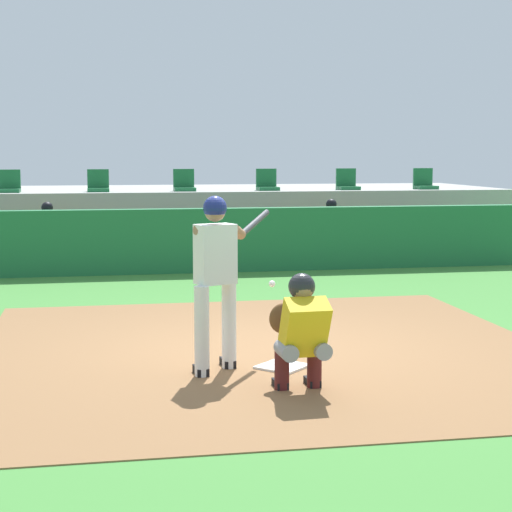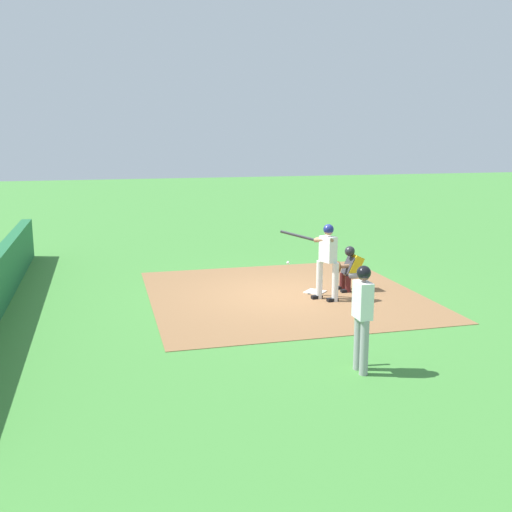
{
  "view_description": "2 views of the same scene",
  "coord_description": "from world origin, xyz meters",
  "px_view_note": "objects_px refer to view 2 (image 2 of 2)",
  "views": [
    {
      "loc": [
        -1.82,
        -9.18,
        2.22
      ],
      "look_at": [
        0.0,
        0.7,
        1.0
      ],
      "focal_mm": 59.31,
      "sensor_mm": 36.0,
      "label": 1
    },
    {
      "loc": [
        -13.38,
        4.16,
        3.82
      ],
      "look_at": [
        0.0,
        0.7,
        1.0
      ],
      "focal_mm": 41.88,
      "sensor_mm": 36.0,
      "label": 2
    }
  ],
  "objects_px": {
    "batter_at_plate": "(327,257)",
    "catcher_crouched": "(349,267)",
    "home_plate": "(315,292)",
    "on_deck_batter": "(362,312)"
  },
  "relations": [
    {
      "from": "batter_at_plate",
      "to": "catcher_crouched",
      "type": "height_order",
      "value": "batter_at_plate"
    },
    {
      "from": "home_plate",
      "to": "on_deck_batter",
      "type": "bearing_deg",
      "value": 168.47
    },
    {
      "from": "batter_at_plate",
      "to": "on_deck_batter",
      "type": "distance_m",
      "value": 4.32
    },
    {
      "from": "home_plate",
      "to": "catcher_crouched",
      "type": "xyz_separation_m",
      "value": [
        -0.02,
        -0.87,
        0.58
      ]
    },
    {
      "from": "batter_at_plate",
      "to": "catcher_crouched",
      "type": "xyz_separation_m",
      "value": [
        0.66,
        -0.86,
        -0.43
      ]
    },
    {
      "from": "batter_at_plate",
      "to": "home_plate",
      "type": "bearing_deg",
      "value": 1.32
    },
    {
      "from": "catcher_crouched",
      "to": "batter_at_plate",
      "type": "bearing_deg",
      "value": 127.66
    },
    {
      "from": "catcher_crouched",
      "to": "on_deck_batter",
      "type": "bearing_deg",
      "value": 158.97
    },
    {
      "from": "home_plate",
      "to": "on_deck_batter",
      "type": "distance_m",
      "value": 5.08
    },
    {
      "from": "batter_at_plate",
      "to": "on_deck_batter",
      "type": "height_order",
      "value": "batter_at_plate"
    }
  ]
}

